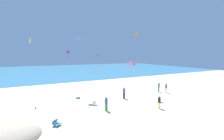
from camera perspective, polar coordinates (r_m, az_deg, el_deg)
ground_plane at (r=21.09m, az=-1.83°, el=-11.65°), size 120.00×120.00×0.00m
ocean_water at (r=64.91m, az=-18.98°, el=0.01°), size 120.00×60.00×0.05m
beach_chair_mid_beach at (r=18.83m, az=-6.85°, el=-13.07°), size 0.78×0.76×0.61m
beach_chair_far_left at (r=14.73m, az=-21.29°, el=-19.03°), size 0.86×0.87×0.56m
cooler_box at (r=22.12m, az=-13.33°, el=-10.60°), size 0.60×0.58×0.27m
person_0 at (r=18.38m, az=18.28°, el=-11.74°), size 0.43×0.43×1.53m
person_1 at (r=26.21m, az=20.70°, el=-6.52°), size 0.40×0.40×1.55m
person_2 at (r=16.80m, az=-2.29°, el=-12.92°), size 0.40×0.40×1.64m
person_3 at (r=21.29m, az=4.82°, el=-8.70°), size 0.42×0.42×1.73m
person_4 at (r=26.23m, az=18.12°, el=-6.33°), size 0.44×0.44×1.61m
kite_yellow at (r=23.36m, az=-29.75°, el=9.89°), size 0.15×0.81×1.18m
kite_teal at (r=35.20m, az=-5.42°, el=5.93°), size 0.70×0.26×1.77m
kite_orange at (r=23.36m, az=10.03°, el=13.95°), size 0.96×0.84×1.20m
kite_pink at (r=10.98m, az=7.83°, el=2.92°), size 0.83×0.72×1.18m
kite_blue at (r=22.41m, az=-13.26°, el=12.10°), size 0.91×0.86×1.19m
kite_purple at (r=19.63m, az=-17.09°, el=6.64°), size 0.50×0.21×1.24m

